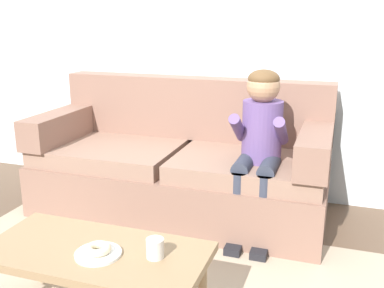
{
  "coord_description": "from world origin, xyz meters",
  "views": [
    {
      "loc": [
        0.97,
        -2.11,
        1.42
      ],
      "look_at": [
        0.1,
        0.45,
        0.65
      ],
      "focal_mm": 42.06,
      "sensor_mm": 36.0,
      "label": 1
    }
  ],
  "objects_px": {
    "couch": "(182,167)",
    "coffee_table": "(96,257)",
    "mug": "(155,248)",
    "person_child": "(260,138)",
    "donut": "(98,249)"
  },
  "relations": [
    {
      "from": "couch",
      "to": "mug",
      "type": "bearing_deg",
      "value": -74.98
    },
    {
      "from": "coffee_table",
      "to": "couch",
      "type": "bearing_deg",
      "value": 92.73
    },
    {
      "from": "couch",
      "to": "mug",
      "type": "xyz_separation_m",
      "value": [
        0.36,
        -1.32,
        0.08
      ]
    },
    {
      "from": "couch",
      "to": "coffee_table",
      "type": "bearing_deg",
      "value": -87.27
    },
    {
      "from": "coffee_table",
      "to": "person_child",
      "type": "height_order",
      "value": "person_child"
    },
    {
      "from": "person_child",
      "to": "mug",
      "type": "distance_m",
      "value": 1.17
    },
    {
      "from": "person_child",
      "to": "mug",
      "type": "xyz_separation_m",
      "value": [
        -0.25,
        -1.11,
        -0.24
      ]
    },
    {
      "from": "couch",
      "to": "donut",
      "type": "height_order",
      "value": "couch"
    },
    {
      "from": "coffee_table",
      "to": "person_child",
      "type": "xyz_separation_m",
      "value": [
        0.54,
        1.14,
        0.33
      ]
    },
    {
      "from": "couch",
      "to": "mug",
      "type": "height_order",
      "value": "couch"
    },
    {
      "from": "coffee_table",
      "to": "mug",
      "type": "relative_size",
      "value": 11.57
    },
    {
      "from": "coffee_table",
      "to": "donut",
      "type": "xyz_separation_m",
      "value": [
        0.04,
        -0.04,
        0.07
      ]
    },
    {
      "from": "mug",
      "to": "donut",
      "type": "bearing_deg",
      "value": -165.44
    },
    {
      "from": "couch",
      "to": "person_child",
      "type": "relative_size",
      "value": 1.9
    },
    {
      "from": "couch",
      "to": "coffee_table",
      "type": "xyz_separation_m",
      "value": [
        0.06,
        -1.35,
        -0.0
      ]
    }
  ]
}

